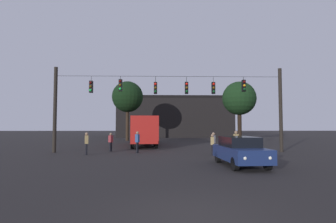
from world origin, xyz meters
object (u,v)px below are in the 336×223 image
object	(u,v)px
pedestrian_crossing_left	(236,141)
car_near_right	(240,151)
city_bus	(144,128)
tree_behind_building	(128,97)
pedestrian_crossing_right	(214,142)
pedestrian_far_side	(137,141)
pedestrian_trailing	(111,141)
tree_left_silhouette	(239,99)
pedestrian_near_bus	(212,143)
pedestrian_crossing_center	(86,142)

from	to	relation	value
pedestrian_crossing_left	car_near_right	bearing A→B (deg)	-104.02
city_bus	car_near_right	world-z (taller)	city_bus
tree_behind_building	pedestrian_crossing_left	bearing A→B (deg)	-60.66
pedestrian_crossing_right	tree_behind_building	size ratio (longest dim) A/B	0.19
pedestrian_crossing_left	pedestrian_far_side	distance (m)	7.48
pedestrian_crossing_right	pedestrian_trailing	distance (m)	8.37
pedestrian_trailing	tree_left_silhouette	bearing A→B (deg)	43.59
tree_behind_building	pedestrian_crossing_right	bearing A→B (deg)	-63.82
tree_left_silhouette	car_near_right	bearing A→B (deg)	-106.65
pedestrian_crossing_left	pedestrian_trailing	bearing A→B (deg)	164.92
city_bus	pedestrian_near_bus	bearing A→B (deg)	-60.95
pedestrian_crossing_left	pedestrian_crossing_right	bearing A→B (deg)	160.26
pedestrian_crossing_center	pedestrian_near_bus	distance (m)	9.07
pedestrian_trailing	pedestrian_crossing_left	bearing A→B (deg)	-15.08
car_near_right	pedestrian_crossing_right	distance (m)	6.20
city_bus	pedestrian_crossing_center	world-z (taller)	city_bus
city_bus	pedestrian_crossing_left	world-z (taller)	city_bus
pedestrian_crossing_left	pedestrian_near_bus	world-z (taller)	pedestrian_crossing_left
pedestrian_crossing_right	tree_behind_building	bearing A→B (deg)	116.18
pedestrian_crossing_right	pedestrian_far_side	world-z (taller)	pedestrian_far_side
pedestrian_crossing_center	pedestrian_far_side	bearing A→B (deg)	20.63
pedestrian_near_bus	pedestrian_trailing	size ratio (longest dim) A/B	1.00
car_near_right	pedestrian_near_bus	xyz separation A→B (m)	(-0.46, 5.06, 0.04)
pedestrian_trailing	tree_left_silhouette	xyz separation A→B (m)	(15.01, 14.29, 5.02)
city_bus	tree_left_silhouette	size ratio (longest dim) A/B	1.36
pedestrian_crossing_left	pedestrian_far_side	world-z (taller)	pedestrian_crossing_left
pedestrian_crossing_center	tree_behind_building	world-z (taller)	tree_behind_building
pedestrian_crossing_center	pedestrian_crossing_right	bearing A→B (deg)	3.89
car_near_right	pedestrian_crossing_left	bearing A→B (deg)	75.98
car_near_right	pedestrian_crossing_center	xyz separation A→B (m)	(-9.51, 5.57, 0.11)
pedestrian_crossing_center	pedestrian_far_side	world-z (taller)	pedestrian_far_side
car_near_right	pedestrian_crossing_left	xyz separation A→B (m)	(1.41, 5.64, 0.19)
pedestrian_near_bus	pedestrian_far_side	world-z (taller)	pedestrian_far_side
pedestrian_trailing	tree_behind_building	bearing A→B (deg)	92.12
car_near_right	pedestrian_crossing_left	size ratio (longest dim) A/B	2.56
tree_left_silhouette	city_bus	bearing A→B (deg)	-149.48
pedestrian_crossing_right	tree_left_silhouette	distance (m)	18.42
city_bus	tree_behind_building	bearing A→B (deg)	107.84
pedestrian_near_bus	tree_behind_building	size ratio (longest dim) A/B	0.18
pedestrian_crossing_right	pedestrian_far_side	xyz separation A→B (m)	(-5.81, 0.70, 0.04)
city_bus	car_near_right	size ratio (longest dim) A/B	2.52
pedestrian_crossing_right	tree_left_silhouette	bearing A→B (deg)	67.12
city_bus	pedestrian_crossing_left	xyz separation A→B (m)	(7.41, -9.39, -0.88)
tree_behind_building	pedestrian_near_bus	bearing A→B (deg)	-65.98
pedestrian_far_side	tree_left_silhouette	distance (m)	20.74
city_bus	pedestrian_crossing_left	size ratio (longest dim) A/B	6.47
pedestrian_crossing_center	pedestrian_crossing_right	xyz separation A→B (m)	(9.36, 0.64, -0.01)
tree_left_silhouette	pedestrian_crossing_left	bearing A→B (deg)	-107.51
tree_behind_building	pedestrian_trailing	bearing A→B (deg)	-87.88
pedestrian_trailing	pedestrian_crossing_right	bearing A→B (deg)	-14.15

